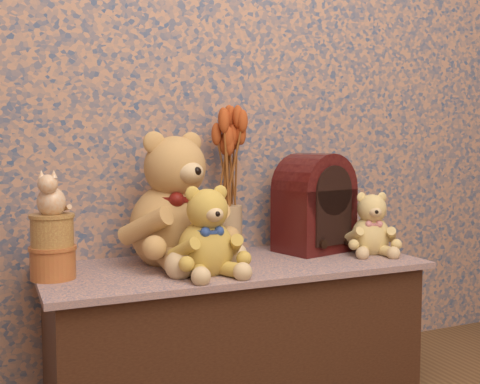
# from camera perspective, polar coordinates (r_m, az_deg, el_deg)

# --- Properties ---
(display_shelf) EXTENTS (1.24, 0.53, 0.45)m
(display_shelf) POSITION_cam_1_polar(r_m,az_deg,el_deg) (1.96, -0.61, -13.57)
(display_shelf) COLOR #35446E
(display_shelf) RESTS_ON ground
(teddy_large) EXTENTS (0.49, 0.53, 0.47)m
(teddy_large) POSITION_cam_1_polar(r_m,az_deg,el_deg) (1.88, -6.87, -0.11)
(teddy_large) COLOR #AF7543
(teddy_large) RESTS_ON display_shelf
(teddy_medium) EXTENTS (0.24, 0.28, 0.29)m
(teddy_medium) POSITION_cam_1_polar(r_m,az_deg,el_deg) (1.72, -3.45, -3.49)
(teddy_medium) COLOR gold
(teddy_medium) RESTS_ON display_shelf
(teddy_small) EXTENTS (0.26, 0.28, 0.24)m
(teddy_small) POSITION_cam_1_polar(r_m,az_deg,el_deg) (2.10, 12.97, -2.81)
(teddy_small) COLOR #D8BB66
(teddy_small) RESTS_ON display_shelf
(cathedral_radio) EXTENTS (0.30, 0.25, 0.36)m
(cathedral_radio) POSITION_cam_1_polar(r_m,az_deg,el_deg) (2.10, 7.45, -1.04)
(cathedral_radio) COLOR #34090A
(cathedral_radio) RESTS_ON display_shelf
(ceramic_vase) EXTENTS (0.13, 0.13, 0.18)m
(ceramic_vase) POSITION_cam_1_polar(r_m,az_deg,el_deg) (2.03, -1.27, -3.84)
(ceramic_vase) COLOR tan
(ceramic_vase) RESTS_ON display_shelf
(dried_stalks) EXTENTS (0.26, 0.26, 0.44)m
(dried_stalks) POSITION_cam_1_polar(r_m,az_deg,el_deg) (2.01, -1.29, 4.93)
(dried_stalks) COLOR #B0451C
(dried_stalks) RESTS_ON ceramic_vase
(biscuit_tin_lower) EXTENTS (0.14, 0.14, 0.09)m
(biscuit_tin_lower) POSITION_cam_1_polar(r_m,az_deg,el_deg) (1.76, -18.22, -6.78)
(biscuit_tin_lower) COLOR gold
(biscuit_tin_lower) RESTS_ON display_shelf
(biscuit_tin_upper) EXTENTS (0.13, 0.13, 0.09)m
(biscuit_tin_upper) POSITION_cam_1_polar(r_m,az_deg,el_deg) (1.74, -18.30, -3.75)
(biscuit_tin_upper) COLOR #D0BA5B
(biscuit_tin_upper) RESTS_ON biscuit_tin_lower
(cat_figurine) EXTENTS (0.13, 0.13, 0.13)m
(cat_figurine) POSITION_cam_1_polar(r_m,az_deg,el_deg) (1.73, -18.39, -0.00)
(cat_figurine) COLOR silver
(cat_figurine) RESTS_ON biscuit_tin_upper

